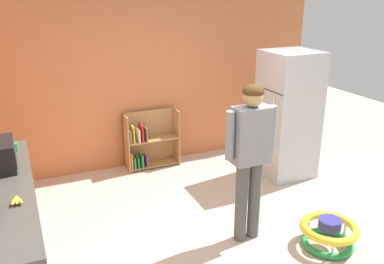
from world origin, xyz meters
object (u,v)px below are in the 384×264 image
banana_bunch (17,200)px  green_cup (15,147)px  kitchen_counter (3,233)px  refrigerator (288,115)px  standing_person (250,150)px  bookshelf (148,143)px  baby_walker (329,233)px

banana_bunch → green_cup: bearing=88.9°
green_cup → kitchen_counter: bearing=-102.2°
kitchen_counter → green_cup: green_cup is taller
refrigerator → standing_person: (-1.35, -1.21, 0.14)m
standing_person → banana_bunch: size_ratio=10.90×
banana_bunch → kitchen_counter: bearing=115.8°
bookshelf → standing_person: 2.37m
bookshelf → standing_person: size_ratio=0.50×
baby_walker → bookshelf: bearing=111.4°
bookshelf → baby_walker: size_ratio=1.41×
standing_person → banana_bunch: standing_person is taller
refrigerator → kitchen_counter: bearing=-167.5°
baby_walker → banana_bunch: 3.05m
standing_person → baby_walker: bearing=-35.0°
banana_bunch → refrigerator: bearing=18.2°
standing_person → green_cup: standing_person is taller
banana_bunch → bookshelf: bearing=50.5°
standing_person → baby_walker: (0.70, -0.49, -0.87)m
refrigerator → green_cup: size_ratio=18.74×
kitchen_counter → baby_walker: 3.21m
kitchen_counter → banana_bunch: banana_bunch is taller
kitchen_counter → bookshelf: bearing=43.1°
baby_walker → green_cup: size_ratio=6.36×
baby_walker → standing_person: bearing=145.0°
baby_walker → green_cup: bearing=148.7°
banana_bunch → baby_walker: bearing=-10.1°
refrigerator → standing_person: 1.82m
bookshelf → green_cup: green_cup is taller
kitchen_counter → green_cup: size_ratio=25.61×
kitchen_counter → baby_walker: (3.07, -0.87, -0.29)m
kitchen_counter → banana_bunch: bearing=-64.2°
refrigerator → bookshelf: (-1.73, 1.04, -0.51)m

